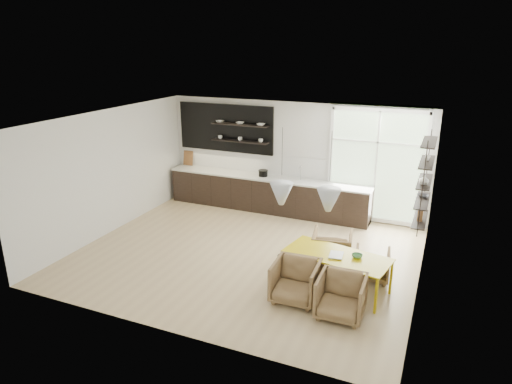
{
  "coord_description": "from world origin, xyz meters",
  "views": [
    {
      "loc": [
        3.68,
        -8.1,
        4.36
      ],
      "look_at": [
        -0.04,
        0.6,
        1.22
      ],
      "focal_mm": 32.0,
      "sensor_mm": 36.0,
      "label": 1
    }
  ],
  "objects_px": {
    "dining_table": "(337,257)",
    "armchair_front_left": "(295,281)",
    "armchair_back_left": "(332,248)",
    "armchair_back_right": "(372,264)",
    "wire_stool": "(286,264)",
    "armchair_front_right": "(341,297)"
  },
  "relations": [
    {
      "from": "wire_stool",
      "to": "armchair_back_right",
      "type": "bearing_deg",
      "value": 24.12
    },
    {
      "from": "wire_stool",
      "to": "armchair_back_left",
      "type": "bearing_deg",
      "value": 54.71
    },
    {
      "from": "dining_table",
      "to": "wire_stool",
      "type": "distance_m",
      "value": 1.01
    },
    {
      "from": "armchair_back_left",
      "to": "armchair_front_left",
      "type": "relative_size",
      "value": 0.99
    },
    {
      "from": "dining_table",
      "to": "armchair_front_right",
      "type": "relative_size",
      "value": 2.55
    },
    {
      "from": "armchair_back_right",
      "to": "wire_stool",
      "type": "distance_m",
      "value": 1.64
    },
    {
      "from": "dining_table",
      "to": "armchair_front_left",
      "type": "xyz_separation_m",
      "value": [
        -0.56,
        -0.66,
        -0.27
      ]
    },
    {
      "from": "dining_table",
      "to": "armchair_front_left",
      "type": "relative_size",
      "value": 2.5
    },
    {
      "from": "armchair_back_left",
      "to": "wire_stool",
      "type": "xyz_separation_m",
      "value": [
        -0.65,
        -0.92,
        -0.06
      ]
    },
    {
      "from": "armchair_back_right",
      "to": "armchair_front_right",
      "type": "relative_size",
      "value": 0.84
    },
    {
      "from": "armchair_back_left",
      "to": "wire_stool",
      "type": "height_order",
      "value": "armchair_back_left"
    },
    {
      "from": "armchair_front_left",
      "to": "armchair_front_right",
      "type": "height_order",
      "value": "armchair_front_left"
    },
    {
      "from": "armchair_back_right",
      "to": "armchair_front_left",
      "type": "distance_m",
      "value": 1.72
    },
    {
      "from": "armchair_front_left",
      "to": "armchair_front_right",
      "type": "distance_m",
      "value": 0.87
    },
    {
      "from": "armchair_back_left",
      "to": "armchair_front_left",
      "type": "xyz_separation_m",
      "value": [
        -0.26,
        -1.56,
        0.0
      ]
    },
    {
      "from": "wire_stool",
      "to": "dining_table",
      "type": "bearing_deg",
      "value": 1.38
    },
    {
      "from": "armchair_front_right",
      "to": "armchair_front_left",
      "type": "bearing_deg",
      "value": 166.66
    },
    {
      "from": "armchair_back_left",
      "to": "armchair_back_right",
      "type": "xyz_separation_m",
      "value": [
        0.85,
        -0.25,
        -0.06
      ]
    },
    {
      "from": "wire_stool",
      "to": "armchair_front_right",
      "type": "bearing_deg",
      "value": -33.28
    },
    {
      "from": "armchair_back_left",
      "to": "armchair_front_left",
      "type": "bearing_deg",
      "value": 70.57
    },
    {
      "from": "dining_table",
      "to": "armchair_front_left",
      "type": "bearing_deg",
      "value": -119.45
    },
    {
      "from": "armchair_front_right",
      "to": "wire_stool",
      "type": "height_order",
      "value": "armchair_front_right"
    }
  ]
}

